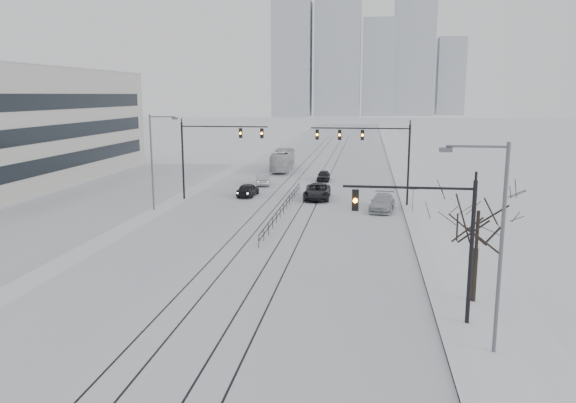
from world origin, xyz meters
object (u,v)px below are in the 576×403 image
at_px(sedan_nb_right, 382,203).
at_px(bare_tree, 478,220).
at_px(sedan_nb_far, 324,176).
at_px(sedan_sb_inner, 248,190).
at_px(box_truck, 283,161).
at_px(sedan_nb_front, 317,192).
at_px(sedan_sb_outer, 263,179).
at_px(traffic_mast_near, 437,232).

bearing_deg(sedan_nb_right, bare_tree, -73.27).
xyz_separation_m(bare_tree, sedan_nb_far, (-11.11, 41.45, -3.83)).
relative_size(sedan_sb_inner, box_truck, 0.40).
bearing_deg(sedan_sb_inner, sedan_nb_front, 179.16).
bearing_deg(sedan_nb_right, sedan_sb_inner, 164.76).
bearing_deg(box_truck, sedan_nb_far, 124.35).
relative_size(sedan_sb_outer, sedan_nb_front, 0.78).
xyz_separation_m(bare_tree, box_truck, (-17.70, 50.35, -3.03)).
xyz_separation_m(sedan_nb_far, box_truck, (-6.58, 8.89, 0.81)).
height_order(traffic_mast_near, sedan_nb_far, traffic_mast_near).
bearing_deg(traffic_mast_near, sedan_nb_right, 93.79).
bearing_deg(bare_tree, sedan_nb_front, 110.56).
relative_size(bare_tree, sedan_nb_right, 1.16).
bearing_deg(box_truck, traffic_mast_near, 103.82).
height_order(sedan_nb_front, sedan_nb_far, sedan_nb_front).
bearing_deg(traffic_mast_near, sedan_nb_front, 104.77).
height_order(traffic_mast_near, sedan_nb_right, traffic_mast_near).
xyz_separation_m(sedan_nb_right, box_truck, (-13.52, 26.72, 0.70)).
height_order(sedan_sb_inner, sedan_nb_right, sedan_nb_right).
xyz_separation_m(sedan_nb_front, sedan_nb_far, (-0.32, 12.70, -0.14)).
relative_size(sedan_nb_right, box_truck, 0.50).
height_order(bare_tree, sedan_sb_inner, bare_tree).
distance_m(sedan_sb_outer, box_truck, 13.30).
distance_m(sedan_nb_front, sedan_nb_right, 8.36).
relative_size(sedan_nb_front, sedan_nb_far, 1.48).
relative_size(bare_tree, sedan_sb_inner, 1.44).
xyz_separation_m(sedan_nb_front, sedan_nb_right, (6.61, -5.13, -0.03)).
height_order(sedan_sb_outer, sedan_nb_far, sedan_sb_outer).
height_order(sedan_sb_outer, box_truck, box_truck).
distance_m(bare_tree, sedan_nb_right, 24.28).
relative_size(sedan_nb_front, box_truck, 0.54).
xyz_separation_m(bare_tree, sedan_sb_outer, (-18.11, 37.07, -3.75)).
xyz_separation_m(sedan_sb_inner, sedan_sb_outer, (0.23, 7.74, 0.01)).
bearing_deg(traffic_mast_near, sedan_sb_outer, 111.39).
relative_size(sedan_sb_outer, sedan_nb_far, 1.16).
height_order(bare_tree, box_truck, bare_tree).
distance_m(traffic_mast_near, sedan_nb_right, 26.96).
bearing_deg(sedan_nb_far, sedan_nb_front, -89.06).
height_order(sedan_sb_inner, sedan_nb_front, sedan_nb_front).
xyz_separation_m(traffic_mast_near, sedan_sb_inner, (-15.93, 32.33, -3.84)).
height_order(traffic_mast_near, bare_tree, traffic_mast_near).
xyz_separation_m(sedan_nb_right, sedan_nb_far, (-6.93, 17.82, -0.11)).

